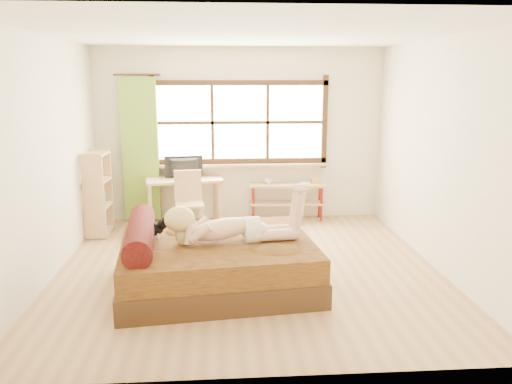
{
  "coord_description": "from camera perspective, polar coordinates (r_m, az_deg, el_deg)",
  "views": [
    {
      "loc": [
        -0.3,
        -5.63,
        2.23
      ],
      "look_at": [
        0.11,
        0.2,
        0.89
      ],
      "focal_mm": 35.0,
      "sensor_mm": 36.0,
      "label": 1
    }
  ],
  "objects": [
    {
      "name": "floor",
      "position": [
        6.07,
        -0.9,
        -8.68
      ],
      "size": [
        4.5,
        4.5,
        0.0
      ],
      "primitive_type": "plane",
      "color": "#9E754C",
      "rests_on": "ground"
    },
    {
      "name": "ceiling",
      "position": [
        5.66,
        -1.01,
        17.65
      ],
      "size": [
        4.5,
        4.5,
        0.0
      ],
      "primitive_type": "plane",
      "rotation": [
        3.14,
        0.0,
        0.0
      ],
      "color": "white",
      "rests_on": "wall_back"
    },
    {
      "name": "wall_back",
      "position": [
        7.94,
        -1.82,
        6.52
      ],
      "size": [
        4.5,
        0.0,
        4.5
      ],
      "primitive_type": "plane",
      "rotation": [
        1.57,
        0.0,
        0.0
      ],
      "color": "silver",
      "rests_on": "floor"
    },
    {
      "name": "wall_front",
      "position": [
        3.51,
        1.0,
        -1.62
      ],
      "size": [
        4.5,
        0.0,
        4.5
      ],
      "primitive_type": "plane",
      "rotation": [
        -1.57,
        0.0,
        0.0
      ],
      "color": "silver",
      "rests_on": "floor"
    },
    {
      "name": "wall_left",
      "position": [
        6.03,
        -22.88,
        3.48
      ],
      "size": [
        0.0,
        4.5,
        4.5
      ],
      "primitive_type": "plane",
      "rotation": [
        1.57,
        0.0,
        1.57
      ],
      "color": "silver",
      "rests_on": "floor"
    },
    {
      "name": "wall_right",
      "position": [
        6.24,
        20.19,
        4.0
      ],
      "size": [
        0.0,
        4.5,
        4.5
      ],
      "primitive_type": "plane",
      "rotation": [
        1.57,
        0.0,
        -1.57
      ],
      "color": "silver",
      "rests_on": "floor"
    },
    {
      "name": "window",
      "position": [
        7.89,
        -1.82,
        7.64
      ],
      "size": [
        2.8,
        0.16,
        1.46
      ],
      "color": "#FFEDBF",
      "rests_on": "wall_back"
    },
    {
      "name": "curtain",
      "position": [
        7.94,
        -13.07,
        4.74
      ],
      "size": [
        0.55,
        0.1,
        2.2
      ],
      "primitive_type": "cube",
      "color": "olive",
      "rests_on": "wall_back"
    },
    {
      "name": "bed",
      "position": [
        5.51,
        -4.97,
        -7.89
      ],
      "size": [
        2.24,
        1.87,
        0.79
      ],
      "rotation": [
        0.0,
        0.0,
        0.11
      ],
      "color": "#331F0F",
      "rests_on": "floor"
    },
    {
      "name": "woman",
      "position": [
        5.29,
        -2.91,
        -2.49
      ],
      "size": [
        1.48,
        0.57,
        0.62
      ],
      "primitive_type": null,
      "rotation": [
        0.0,
        0.0,
        0.11
      ],
      "color": "#D4A289",
      "rests_on": "bed"
    },
    {
      "name": "kitten",
      "position": [
        5.54,
        -11.97,
        -4.05
      ],
      "size": [
        0.32,
        0.16,
        0.25
      ],
      "primitive_type": null,
      "rotation": [
        0.0,
        0.0,
        0.11
      ],
      "color": "black",
      "rests_on": "bed"
    },
    {
      "name": "desk",
      "position": [
        7.77,
        -8.19,
        0.83
      ],
      "size": [
        1.22,
        0.69,
        0.72
      ],
      "rotation": [
        0.0,
        0.0,
        0.15
      ],
      "color": "tan",
      "rests_on": "floor"
    },
    {
      "name": "monitor",
      "position": [
        7.77,
        -8.23,
        2.81
      ],
      "size": [
        0.59,
        0.16,
        0.34
      ],
      "primitive_type": "imported",
      "rotation": [
        0.0,
        0.0,
        3.29
      ],
      "color": "black",
      "rests_on": "desk"
    },
    {
      "name": "chair",
      "position": [
        7.44,
        -7.69,
        -0.67
      ],
      "size": [
        0.46,
        0.46,
        0.9
      ],
      "rotation": [
        0.0,
        0.0,
        0.15
      ],
      "color": "tan",
      "rests_on": "floor"
    },
    {
      "name": "pipe_shelf",
      "position": [
        7.98,
        3.65,
        -0.16
      ],
      "size": [
        1.19,
        0.35,
        0.67
      ],
      "rotation": [
        0.0,
        0.0,
        -0.04
      ],
      "color": "tan",
      "rests_on": "floor"
    },
    {
      "name": "cup",
      "position": [
        7.9,
        1.42,
        1.24
      ],
      "size": [
        0.12,
        0.12,
        0.09
      ],
      "primitive_type": "imported",
      "rotation": [
        0.0,
        0.0,
        -0.04
      ],
      "color": "gray",
      "rests_on": "pipe_shelf"
    },
    {
      "name": "book",
      "position": [
        7.97,
        5.0,
        1.03
      ],
      "size": [
        0.18,
        0.24,
        0.02
      ],
      "primitive_type": "imported",
      "rotation": [
        0.0,
        0.0,
        -0.04
      ],
      "color": "gray",
      "rests_on": "pipe_shelf"
    },
    {
      "name": "bookshelf",
      "position": [
        7.51,
        -17.61,
        -0.13
      ],
      "size": [
        0.3,
        0.53,
        1.21
      ],
      "rotation": [
        0.0,
        0.0,
        -0.01
      ],
      "color": "tan",
      "rests_on": "floor"
    }
  ]
}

